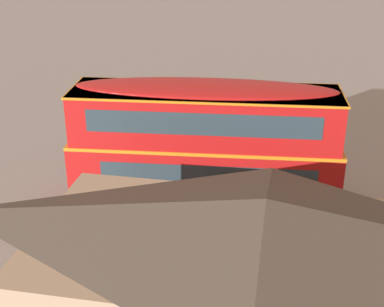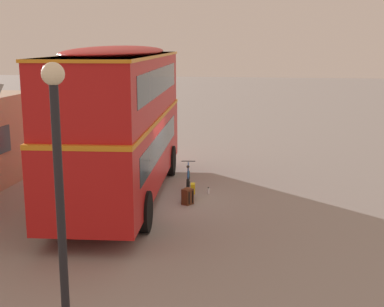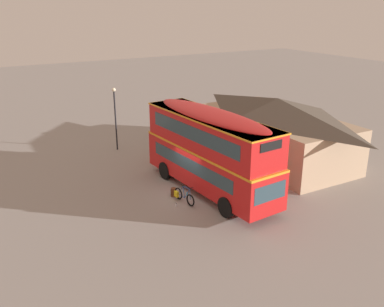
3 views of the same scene
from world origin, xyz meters
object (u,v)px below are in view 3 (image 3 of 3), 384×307
touring_bicycle (183,196)px  street_lamp (115,112)px  double_decker_bus (210,148)px  backpack_on_ground (174,192)px  water_bottle_clear_plastic (176,205)px

touring_bicycle → street_lamp: bearing=179.9°
double_decker_bus → backpack_on_ground: double_decker_bus is taller
double_decker_bus → water_bottle_clear_plastic: (0.83, -2.65, -2.54)m
backpack_on_ground → water_bottle_clear_plastic: (1.25, -0.50, -0.18)m
street_lamp → backpack_on_ground: bearing=-0.8°
double_decker_bus → water_bottle_clear_plastic: double_decker_bus is taller
touring_bicycle → backpack_on_ground: size_ratio=3.31×
street_lamp → double_decker_bus: bearing=11.7°
water_bottle_clear_plastic → street_lamp: size_ratio=0.05×
backpack_on_ground → double_decker_bus: bearing=78.9°
backpack_on_ground → street_lamp: street_lamp is taller
double_decker_bus → water_bottle_clear_plastic: size_ratio=46.76×
touring_bicycle → water_bottle_clear_plastic: (0.29, -0.61, -0.27)m
backpack_on_ground → water_bottle_clear_plastic: size_ratio=2.50×
double_decker_bus → touring_bicycle: (0.53, -2.04, -2.27)m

